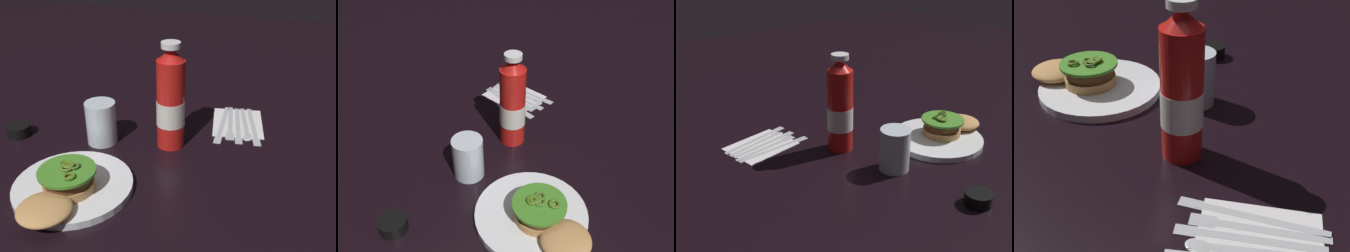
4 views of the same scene
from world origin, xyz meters
The scene contains 12 objects.
ground_plane centered at (0.00, 0.00, 0.00)m, with size 3.00×3.00×0.00m, color black.
dinner_plate centered at (0.14, -0.01, 0.01)m, with size 0.24×0.24×0.02m, color white.
burger_sandwich centered at (0.19, -0.01, 0.04)m, with size 0.19×0.11×0.05m.
ketchup_bottle centered at (-0.09, 0.12, 0.11)m, with size 0.07×0.07×0.25m.
water_glass centered at (-0.05, -0.05, 0.05)m, with size 0.07×0.07×0.10m, color silver.
condiment_cup centered at (-0.01, -0.26, 0.01)m, with size 0.06×0.06×0.03m, color black.
napkin centered at (-0.25, 0.25, 0.00)m, with size 0.16×0.13×0.00m, color white.
butter_knife centered at (-0.22, 0.22, 0.00)m, with size 0.21×0.03×0.00m.
fork_utensil centered at (-0.23, 0.24, 0.00)m, with size 0.19×0.05×0.00m.
table_knife centered at (-0.23, 0.26, 0.00)m, with size 0.19×0.05×0.00m.
spoon_utensil centered at (-0.23, 0.28, 0.00)m, with size 0.18×0.06×0.00m.
steak_knife centered at (-0.24, 0.30, 0.00)m, with size 0.20×0.07×0.00m.
Camera 1 is at (0.69, 0.38, 0.49)m, focal length 42.13 mm.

